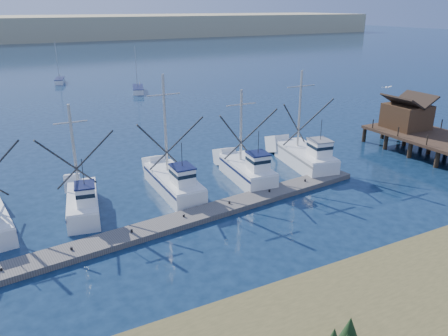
{
  "coord_description": "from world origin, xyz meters",
  "views": [
    {
      "loc": [
        -17.87,
        -20.2,
        14.71
      ],
      "look_at": [
        -3.17,
        8.0,
        2.83
      ],
      "focal_mm": 35.0,
      "sensor_mm": 36.0,
      "label": 1
    }
  ],
  "objects": [
    {
      "name": "floating_dock",
      "position": [
        -6.42,
        6.24,
        0.21
      ],
      "size": [
        31.3,
        5.76,
        0.42
      ],
      "primitive_type": "cube",
      "rotation": [
        0.0,
        0.0,
        0.12
      ],
      "color": "#645E59",
      "rests_on": "ground"
    },
    {
      "name": "flying_gull",
      "position": [
        14.6,
        9.06,
        7.49
      ],
      "size": [
        1.22,
        0.22,
        0.22
      ],
      "color": "white",
      "rests_on": "ground"
    },
    {
      "name": "dune_ridge",
      "position": [
        0.0,
        210.0,
        5.0
      ],
      "size": [
        360.0,
        60.0,
        10.0
      ],
      "primitive_type": "cube",
      "color": "tan",
      "rests_on": "ground"
    },
    {
      "name": "timber_pier",
      "position": [
        21.5,
        8.46,
        2.57
      ],
      "size": [
        7.0,
        20.0,
        8.0
      ],
      "color": "black",
      "rests_on": "ground"
    },
    {
      "name": "sailboat_near",
      "position": [
        4.69,
        56.6,
        0.49
      ],
      "size": [
        3.42,
        6.52,
        8.1
      ],
      "rotation": [
        0.0,
        0.0,
        -0.28
      ],
      "color": "white",
      "rests_on": "ground"
    },
    {
      "name": "ground",
      "position": [
        0.0,
        0.0,
        0.0
      ],
      "size": [
        500.0,
        500.0,
        0.0
      ],
      "primitive_type": "plane",
      "color": "#0B1D34",
      "rests_on": "ground"
    },
    {
      "name": "sailboat_far",
      "position": [
        -6.38,
        73.2,
        0.51
      ],
      "size": [
        2.63,
        5.19,
        8.1
      ],
      "rotation": [
        0.0,
        0.0,
        -0.23
      ],
      "color": "white",
      "rests_on": "ground"
    },
    {
      "name": "trawler_fleet",
      "position": [
        -4.73,
        11.13,
        0.96
      ],
      "size": [
        30.89,
        8.25,
        9.61
      ],
      "color": "white",
      "rests_on": "ground"
    }
  ]
}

